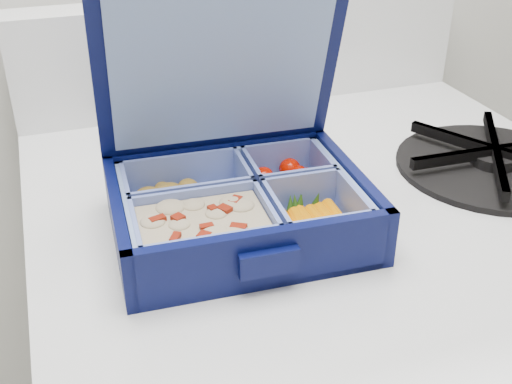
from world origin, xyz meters
name	(u,v)px	position (x,y,z in m)	size (l,w,h in m)	color
bento_box	(239,208)	(0.22, 1.65, 0.88)	(0.21, 0.17, 0.05)	#060B3A
burner_grate	(494,156)	(0.51, 1.68, 0.86)	(0.20, 0.20, 0.03)	black
burner_grate_rear	(170,131)	(0.21, 1.86, 0.86)	(0.15, 0.15, 0.02)	black
fork	(281,166)	(0.30, 1.75, 0.85)	(0.02, 0.18, 0.01)	#A4A5AB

